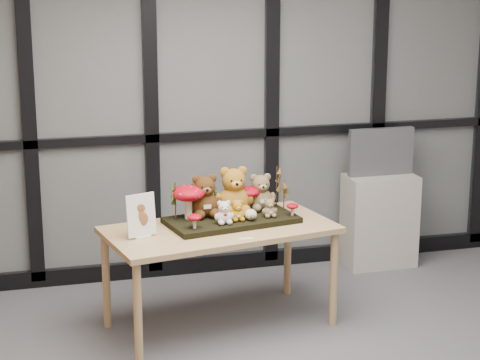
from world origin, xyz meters
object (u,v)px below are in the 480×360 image
object	(u,v)px
cabinet	(379,220)
monitor	(381,152)
bear_tan_back	(260,190)
bear_beige_small	(270,206)
plush_cream_hedgehog	(251,214)
display_table	(220,237)
mushroom_back_left	(188,200)
diorama_tray	(232,220)
bear_white_bow	(224,211)
bear_small_yellow	(237,209)
mushroom_back_right	(248,197)
bear_pooh_yellow	(234,188)
mushroom_front_right	(292,209)
bear_brown_medium	(205,193)
mushroom_front_left	(195,221)
sign_holder	(141,218)

from	to	relation	value
cabinet	monitor	distance (m)	0.53
bear_tan_back	bear_beige_small	distance (m)	0.19
bear_beige_small	plush_cream_hedgehog	size ratio (longest dim) A/B	1.73
plush_cream_hedgehog	cabinet	size ratio (longest dim) A/B	0.11
display_table	mushroom_back_left	size ratio (longest dim) A/B	6.44
display_table	diorama_tray	bearing A→B (deg)	26.57
bear_white_bow	bear_beige_small	world-z (taller)	bear_white_bow
cabinet	bear_small_yellow	bearing A→B (deg)	-148.46
diorama_tray	mushroom_back_right	bearing A→B (deg)	31.51
bear_pooh_yellow	mushroom_front_right	world-z (taller)	bear_pooh_yellow
diorama_tray	monitor	distance (m)	1.58
diorama_tray	bear_white_bow	distance (m)	0.17
bear_brown_medium	plush_cream_hedgehog	size ratio (longest dim) A/B	3.87
diorama_tray	mushroom_front_right	xyz separation A→B (m)	(0.39, -0.05, 0.06)
mushroom_front_left	cabinet	size ratio (longest dim) A/B	0.14
bear_brown_medium	mushroom_front_right	size ratio (longest dim) A/B	3.42
display_table	bear_brown_medium	distance (m)	0.30
display_table	mushroom_front_right	xyz separation A→B (m)	(0.48, 0.02, 0.15)
bear_tan_back	mushroom_back_right	distance (m)	0.10
bear_white_bow	mushroom_front_right	world-z (taller)	bear_white_bow
display_table	diorama_tray	distance (m)	0.15
mushroom_back_right	cabinet	world-z (taller)	mushroom_back_right
bear_brown_medium	bear_small_yellow	size ratio (longest dim) A/B	2.09
cabinet	bear_brown_medium	bearing A→B (deg)	-156.08
bear_small_yellow	sign_holder	size ratio (longest dim) A/B	0.53
bear_small_yellow	mushroom_back_left	xyz separation A→B (m)	(-0.29, 0.12, 0.05)
display_table	bear_white_bow	size ratio (longest dim) A/B	9.32
mushroom_back_left	mushroom_front_left	size ratio (longest dim) A/B	2.40
bear_brown_medium	mushroom_back_left	world-z (taller)	bear_brown_medium
bear_brown_medium	mushroom_back_right	xyz separation A→B (m)	(0.30, 0.05, -0.06)
display_table	cabinet	world-z (taller)	cabinet
bear_brown_medium	bear_white_bow	size ratio (longest dim) A/B	1.83
bear_small_yellow	mushroom_back_right	size ratio (longest dim) A/B	0.80
mushroom_back_left	mushroom_back_right	bearing A→B (deg)	10.96
mushroom_back_right	mushroom_front_left	distance (m)	0.51
bear_brown_medium	mushroom_back_left	xyz separation A→B (m)	(-0.11, -0.03, -0.03)
bear_white_bow	mushroom_back_left	world-z (taller)	mushroom_back_left
mushroom_back_left	monitor	distance (m)	1.79
bear_tan_back	sign_holder	size ratio (longest dim) A/B	0.98
mushroom_front_left	mushroom_back_right	bearing A→B (deg)	35.21
diorama_tray	mushroom_back_right	distance (m)	0.22
display_table	monitor	world-z (taller)	monitor
bear_tan_back	mushroom_front_right	xyz separation A→B (m)	(0.16, -0.19, -0.09)
mushroom_front_left	monitor	size ratio (longest dim) A/B	0.19
bear_small_yellow	mushroom_back_right	world-z (taller)	mushroom_back_right
mushroom_front_left	cabinet	xyz separation A→B (m)	(1.64, 0.92, -0.39)
mushroom_back_right	mushroom_front_right	world-z (taller)	mushroom_back_right
bear_pooh_yellow	mushroom_back_right	distance (m)	0.14
cabinet	bear_tan_back	bearing A→B (deg)	-151.49
mushroom_back_right	sign_holder	xyz separation A→B (m)	(-0.74, -0.28, -0.00)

